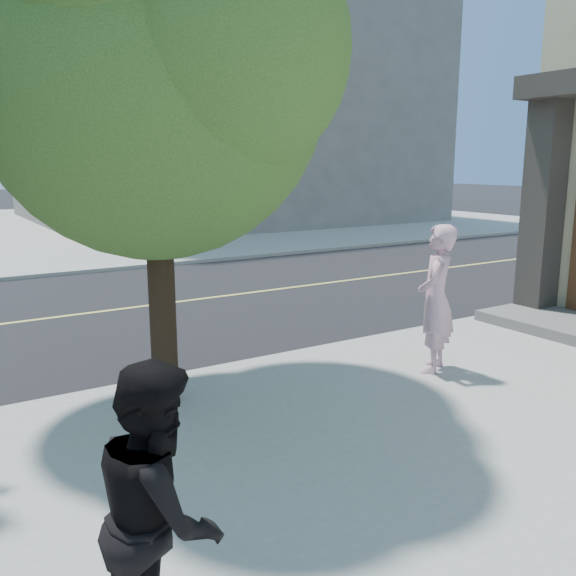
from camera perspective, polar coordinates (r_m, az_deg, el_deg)
sidewalk_ne at (r=32.14m, az=-6.86°, el=6.44°), size 29.00×25.00×0.12m
filler_ne at (r=32.95m, az=-6.74°, el=18.87°), size 18.00×16.00×14.00m
man_on_phone at (r=8.41m, az=13.74°, el=-0.99°), size 0.88×0.82×2.01m
pedestrian at (r=3.64m, az=-11.89°, el=-20.18°), size 0.94×1.05×1.78m
street_tree at (r=7.18m, az=-11.92°, el=21.64°), size 4.75×4.32×6.31m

